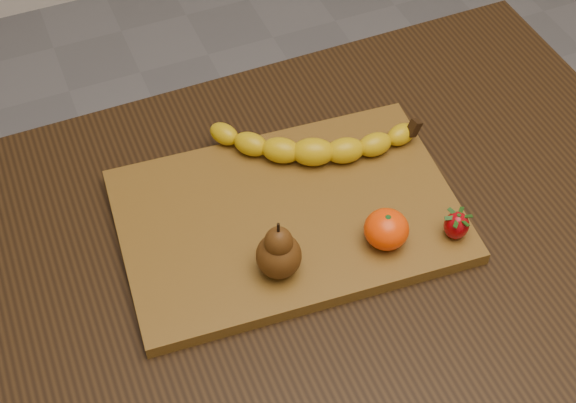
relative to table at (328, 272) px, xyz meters
name	(u,v)px	position (x,y,z in m)	size (l,w,h in m)	color
table	(328,272)	(0.00, 0.00, 0.00)	(1.00, 0.70, 0.76)	black
cutting_board	(288,216)	(-0.05, 0.04, 0.11)	(0.45, 0.30, 0.02)	brown
banana	(313,152)	(0.02, 0.11, 0.14)	(0.25, 0.07, 0.04)	#CAA509
pear	(279,248)	(-0.09, -0.05, 0.16)	(0.06, 0.06, 0.09)	#4C2A0C
mandarin	(386,229)	(0.05, -0.06, 0.14)	(0.06, 0.06, 0.05)	#F73D02
strawberry	(457,225)	(0.14, -0.08, 0.14)	(0.03, 0.03, 0.04)	#960409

